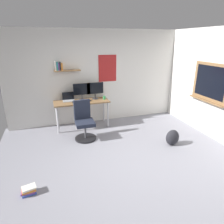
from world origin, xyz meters
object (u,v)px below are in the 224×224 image
object	(u,v)px
desk	(82,104)
coffee_mug	(104,98)
laptop	(68,99)
keyboard	(79,102)
office_chair	(84,123)
monitor_secondary	(95,90)
computer_mouse	(90,100)
book_stack_on_floor	(29,190)
monitor_primary	(82,90)
backpack	(172,138)

from	to	relation	value
desk	coffee_mug	distance (m)	0.65
laptop	coffee_mug	bearing A→B (deg)	-9.27
keyboard	office_chair	bearing A→B (deg)	-90.25
monitor_secondary	computer_mouse	world-z (taller)	monitor_secondary
book_stack_on_floor	monitor_primary	bearing A→B (deg)	61.66
coffee_mug	book_stack_on_floor	world-z (taller)	coffee_mug
book_stack_on_floor	office_chair	bearing A→B (deg)	53.69
keyboard	book_stack_on_floor	bearing A→B (deg)	-117.87
office_chair	laptop	bearing A→B (deg)	106.63
computer_mouse	coffee_mug	world-z (taller)	coffee_mug
desk	laptop	xyz separation A→B (m)	(-0.33, 0.14, 0.14)
monitor_secondary	computer_mouse	distance (m)	0.36
desk	monitor_secondary	world-z (taller)	monitor_secondary
laptop	backpack	bearing A→B (deg)	-40.87
coffee_mug	backpack	size ratio (longest dim) A/B	0.24
coffee_mug	monitor_secondary	bearing A→B (deg)	154.62
monitor_secondary	book_stack_on_floor	size ratio (longest dim) A/B	1.90
monitor_primary	monitor_secondary	distance (m)	0.37
monitor_secondary	computer_mouse	bearing A→B (deg)	-141.19
coffee_mug	backpack	world-z (taller)	coffee_mug
monitor_primary	keyboard	size ratio (longest dim) A/B	1.25
computer_mouse	backpack	xyz separation A→B (m)	(1.58, -1.62, -0.58)
laptop	backpack	world-z (taller)	laptop
keyboard	computer_mouse	world-z (taller)	computer_mouse
desk	computer_mouse	distance (m)	0.24
desk	book_stack_on_floor	xyz separation A→B (m)	(-1.28, -2.36, -0.60)
monitor_primary	monitor_secondary	bearing A→B (deg)	0.00
office_chair	laptop	size ratio (longest dim) A/B	3.06
desk	computer_mouse	xyz separation A→B (m)	(0.21, -0.07, 0.10)
laptop	computer_mouse	size ratio (longest dim) A/B	2.98
monitor_secondary	backpack	world-z (taller)	monitor_secondary
laptop	monitor_secondary	xyz separation A→B (m)	(0.74, -0.05, 0.22)
office_chair	keyboard	world-z (taller)	office_chair
office_chair	computer_mouse	xyz separation A→B (m)	(0.28, 0.65, 0.36)
office_chair	monitor_secondary	size ratio (longest dim) A/B	2.05
keyboard	coffee_mug	size ratio (longest dim) A/B	4.02
monitor_primary	office_chair	bearing A→B (deg)	-98.01
monitor_secondary	keyboard	world-z (taller)	monitor_secondary
office_chair	keyboard	size ratio (longest dim) A/B	2.57
laptop	keyboard	distance (m)	0.33
keyboard	coffee_mug	bearing A→B (deg)	4.03
laptop	book_stack_on_floor	world-z (taller)	laptop
book_stack_on_floor	laptop	bearing A→B (deg)	69.12
laptop	coffee_mug	size ratio (longest dim) A/B	3.37
coffee_mug	backpack	distance (m)	2.12
computer_mouse	backpack	distance (m)	2.33
desk	computer_mouse	size ratio (longest dim) A/B	14.16
office_chair	desk	bearing A→B (deg)	83.90
coffee_mug	office_chair	bearing A→B (deg)	-135.71
monitor_secondary	computer_mouse	xyz separation A→B (m)	(-0.20, -0.16, -0.25)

